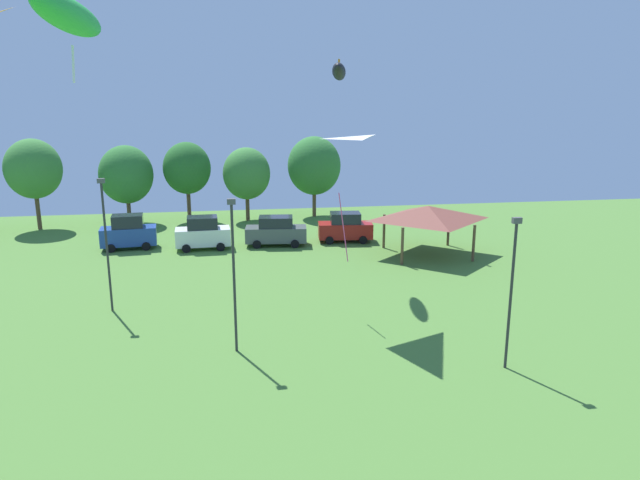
% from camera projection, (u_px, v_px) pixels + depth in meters
% --- Properties ---
extents(kite_flying_1, '(1.17, 3.21, 1.98)m').
position_uv_depth(kite_flying_1, '(69.00, 16.00, 11.89)').
color(kite_flying_1, green).
extents(kite_flying_3, '(1.61, 3.78, 1.37)m').
position_uv_depth(kite_flying_3, '(339.00, 72.00, 33.84)').
color(kite_flying_3, black).
extents(kite_flying_11, '(3.63, 4.24, 5.01)m').
position_uv_depth(kite_flying_11, '(320.00, 166.00, 28.33)').
color(kite_flying_11, white).
extents(parked_car_leftmost, '(4.19, 2.28, 2.62)m').
position_uv_depth(parked_car_leftmost, '(128.00, 232.00, 43.01)').
color(parked_car_leftmost, '#234299').
rests_on(parked_car_leftmost, ground).
extents(parked_car_second_from_left, '(4.13, 2.24, 2.49)m').
position_uv_depth(parked_car_second_from_left, '(203.00, 233.00, 42.96)').
color(parked_car_second_from_left, silver).
rests_on(parked_car_second_from_left, ground).
extents(parked_car_third_from_left, '(4.84, 2.44, 2.28)m').
position_uv_depth(parked_car_third_from_left, '(276.00, 231.00, 44.08)').
color(parked_car_third_from_left, '#4C5156').
rests_on(parked_car_third_from_left, ground).
extents(parked_car_rightmost_in_row, '(4.42, 2.40, 2.34)m').
position_uv_depth(parked_car_rightmost_in_row, '(345.00, 227.00, 45.31)').
color(parked_car_rightmost_in_row, maroon).
rests_on(parked_car_rightmost_in_row, ground).
extents(park_pavilion, '(6.66, 6.06, 3.60)m').
position_uv_depth(park_pavilion, '(428.00, 213.00, 40.99)').
color(park_pavilion, brown).
rests_on(park_pavilion, ground).
extents(light_post_0, '(0.36, 0.20, 7.07)m').
position_uv_depth(light_post_0, '(106.00, 239.00, 29.44)').
color(light_post_0, '#2D2D33').
rests_on(light_post_0, ground).
extents(light_post_1, '(0.36, 0.20, 6.87)m').
position_uv_depth(light_post_1, '(234.00, 268.00, 24.55)').
color(light_post_1, '#2D2D33').
rests_on(light_post_1, ground).
extents(light_post_2, '(0.36, 0.20, 6.40)m').
position_uv_depth(light_post_2, '(512.00, 285.00, 22.99)').
color(light_post_2, '#2D2D33').
rests_on(light_post_2, ground).
extents(treeline_tree_1, '(4.67, 4.67, 7.87)m').
position_uv_depth(treeline_tree_1, '(33.00, 169.00, 48.79)').
color(treeline_tree_1, brown).
rests_on(treeline_tree_1, ground).
extents(treeline_tree_2, '(4.77, 4.77, 7.13)m').
position_uv_depth(treeline_tree_2, '(126.00, 175.00, 51.38)').
color(treeline_tree_2, brown).
rests_on(treeline_tree_2, ground).
extents(treeline_tree_3, '(4.32, 4.32, 7.35)m').
position_uv_depth(treeline_tree_3, '(187.00, 168.00, 52.26)').
color(treeline_tree_3, brown).
rests_on(treeline_tree_3, ground).
extents(treeline_tree_4, '(4.38, 4.38, 6.83)m').
position_uv_depth(treeline_tree_4, '(247.00, 174.00, 52.82)').
color(treeline_tree_4, brown).
rests_on(treeline_tree_4, ground).
extents(treeline_tree_5, '(5.08, 5.08, 7.73)m').
position_uv_depth(treeline_tree_5, '(314.00, 166.00, 54.63)').
color(treeline_tree_5, brown).
rests_on(treeline_tree_5, ground).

